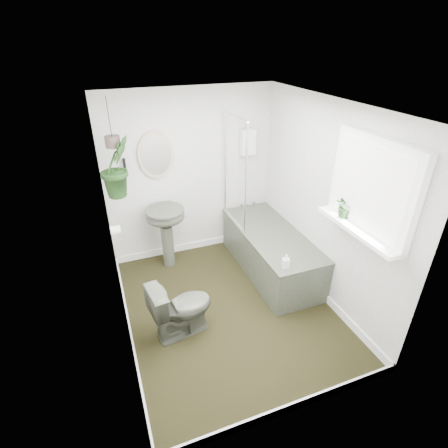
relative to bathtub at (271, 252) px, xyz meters
name	(u,v)px	position (x,y,z in m)	size (l,w,h in m)	color
floor	(228,308)	(-0.80, -0.50, -0.30)	(2.30, 2.80, 0.02)	black
ceiling	(230,105)	(-0.80, -0.50, 2.02)	(2.30, 2.80, 0.02)	white
wall_back	(191,176)	(-0.80, 0.91, 0.86)	(2.30, 0.02, 2.30)	white
wall_front	(304,313)	(-0.80, -1.91, 0.86)	(2.30, 0.02, 2.30)	white
wall_left	(112,243)	(-1.96, -0.50, 0.86)	(0.02, 2.80, 2.30)	white
wall_right	(325,205)	(0.36, -0.50, 0.86)	(0.02, 2.80, 2.30)	white
skirting	(229,304)	(-0.80, -0.50, -0.24)	(2.30, 2.80, 0.10)	white
bathtub	(271,252)	(0.00, 0.00, 0.00)	(0.72, 1.72, 0.58)	#42463A
bath_screen	(235,172)	(-0.33, 0.49, 0.99)	(0.04, 0.72, 1.40)	silver
shower_box	(248,142)	(0.00, 0.84, 1.26)	(0.20, 0.10, 0.35)	white
oval_mirror	(156,155)	(-1.25, 0.87, 1.21)	(0.46, 0.03, 0.62)	tan
wall_sconce	(125,167)	(-1.65, 0.86, 1.11)	(0.04, 0.04, 0.22)	black
toilet_roll_holder	(116,230)	(-1.90, 0.20, 0.61)	(0.11, 0.11, 0.11)	white
window_recess	(372,187)	(0.29, -1.20, 1.36)	(0.08, 1.00, 0.90)	white
window_sill	(357,229)	(0.22, -1.20, 0.94)	(0.18, 1.00, 0.04)	white
window_blinds	(368,188)	(0.24, -1.20, 1.36)	(0.01, 0.86, 0.76)	white
toilet	(181,307)	(-1.40, -0.67, 0.04)	(0.37, 0.65, 0.67)	#42463A
pedestal_sink	(167,238)	(-1.25, 0.62, 0.14)	(0.50, 0.43, 0.86)	#42463A
sill_plant	(346,206)	(0.24, -0.97, 1.08)	(0.21, 0.18, 0.23)	black
hanging_plant	(117,167)	(-1.77, 0.45, 1.26)	(0.38, 0.30, 0.69)	black
soap_bottle	(286,261)	(-0.22, -0.73, 0.38)	(0.08, 0.08, 0.17)	black
hanging_pot	(113,142)	(-1.77, 0.45, 1.54)	(0.16, 0.16, 0.12)	#453630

